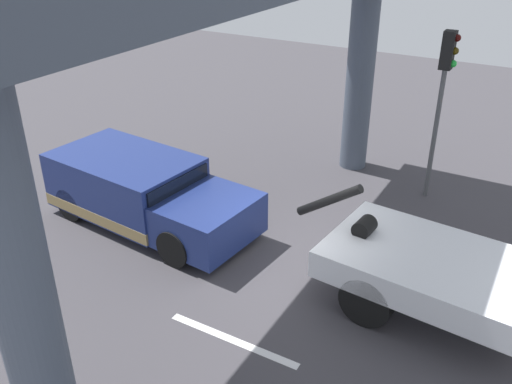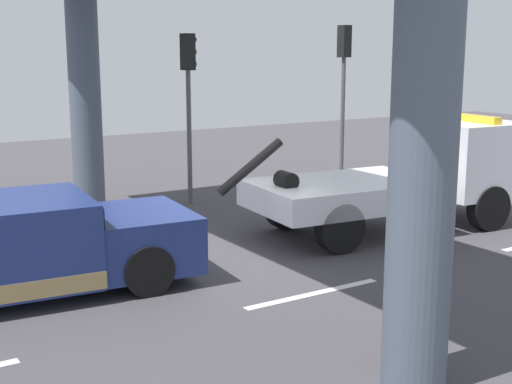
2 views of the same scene
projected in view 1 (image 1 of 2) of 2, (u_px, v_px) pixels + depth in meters
ground_plane at (295, 271)px, 11.75m from camera, size 60.00×40.00×0.10m
lane_stripe_west at (8, 247)px, 12.46m from camera, size 2.60×0.16×0.01m
lane_stripe_mid at (233, 340)px, 9.80m from camera, size 2.60×0.16×0.01m
towed_van_green at (144, 193)px, 13.17m from camera, size 5.37×2.63×1.58m
traffic_light_near at (444, 80)px, 13.31m from camera, size 0.39×0.32×4.30m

